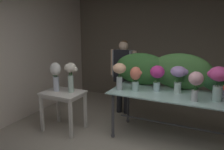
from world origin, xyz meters
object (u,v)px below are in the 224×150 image
at_px(display_table_glass, 177,101).
at_px(vase_cream_lisianthus_tall, 71,73).
at_px(vase_blush_ranunculus, 196,82).
at_px(vase_magenta_hydrangea, 157,74).
at_px(florist, 123,70).
at_px(vase_fuchsia_tulips, 219,79).
at_px(side_table_white, 63,97).
at_px(vase_coral_carnations, 136,77).
at_px(vase_lilac_stock, 179,75).
at_px(vase_white_roses_tall, 55,74).
at_px(vase_peach_peonies, 119,72).

relative_size(display_table_glass, vase_cream_lisianthus_tall, 4.06).
bearing_deg(vase_blush_ranunculus, vase_magenta_hydrangea, 157.94).
height_order(florist, vase_fuchsia_tulips, florist).
bearing_deg(side_table_white, display_table_glass, 13.37).
height_order(display_table_glass, vase_blush_ranunculus, vase_blush_ranunculus).
distance_m(florist, vase_coral_carnations, 1.08).
xyz_separation_m(vase_lilac_stock, vase_white_roses_tall, (-2.08, -0.54, -0.07)).
bearing_deg(display_table_glass, florist, 149.08).
bearing_deg(vase_lilac_stock, vase_coral_carnations, -163.02).
bearing_deg(vase_lilac_stock, florist, 151.68).
distance_m(florist, vase_cream_lisianthus_tall, 1.29).
bearing_deg(vase_cream_lisianthus_tall, display_table_glass, 12.77).
height_order(vase_coral_carnations, vase_peach_peonies, vase_peach_peonies).
relative_size(vase_peach_peonies, vase_white_roses_tall, 0.89).
relative_size(vase_blush_ranunculus, vase_peach_peonies, 0.96).
bearing_deg(vase_cream_lisianthus_tall, vase_white_roses_tall, -169.41).
bearing_deg(vase_peach_peonies, side_table_white, -164.02).
distance_m(display_table_glass, vase_cream_lisianthus_tall, 1.88).
height_order(vase_blush_ranunculus, vase_white_roses_tall, vase_blush_ranunculus).
relative_size(vase_lilac_stock, vase_peach_peonies, 0.96).
height_order(vase_coral_carnations, vase_fuchsia_tulips, vase_fuchsia_tulips).
xyz_separation_m(vase_coral_carnations, vase_peach_peonies, (-0.28, -0.06, 0.06)).
distance_m(vase_lilac_stock, vase_white_roses_tall, 2.15).
distance_m(vase_peach_peonies, vase_cream_lisianthus_tall, 0.88).
xyz_separation_m(vase_magenta_hydrangea, vase_cream_lisianthus_tall, (-1.45, -0.44, -0.03)).
height_order(display_table_glass, vase_fuchsia_tulips, vase_fuchsia_tulips).
relative_size(vase_fuchsia_tulips, vase_magenta_hydrangea, 1.18).
xyz_separation_m(florist, vase_white_roses_tall, (-0.80, -1.23, 0.08)).
height_order(side_table_white, vase_magenta_hydrangea, vase_magenta_hydrangea).
bearing_deg(vase_white_roses_tall, vase_peach_peonies, 14.00).
distance_m(side_table_white, vase_coral_carnations, 1.38).
distance_m(vase_coral_carnations, vase_fuchsia_tulips, 1.27).
relative_size(side_table_white, vase_white_roses_tall, 1.39).
height_order(display_table_glass, florist, florist).
relative_size(florist, vase_peach_peonies, 3.39).
relative_size(side_table_white, vase_coral_carnations, 1.74).
bearing_deg(vase_lilac_stock, vase_blush_ranunculus, -45.28).
bearing_deg(display_table_glass, vase_white_roses_tall, -167.54).
distance_m(vase_fuchsia_tulips, vase_cream_lisianthus_tall, 2.41).
height_order(vase_magenta_hydrangea, vase_peach_peonies, vase_peach_peonies).
bearing_deg(vase_peach_peonies, vase_coral_carnations, 11.70).
bearing_deg(vase_peach_peonies, vase_blush_ranunculus, -2.16).
relative_size(side_table_white, vase_peach_peonies, 1.57).
bearing_deg(vase_lilac_stock, vase_fuchsia_tulips, -14.28).
relative_size(vase_coral_carnations, vase_cream_lisianthus_tall, 0.78).
bearing_deg(vase_coral_carnations, vase_lilac_stock, 16.98).
relative_size(vase_fuchsia_tulips, vase_cream_lisianthus_tall, 0.97).
bearing_deg(vase_cream_lisianthus_tall, vase_blush_ranunculus, 4.97).
relative_size(vase_coral_carnations, vase_white_roses_tall, 0.80).
distance_m(florist, vase_magenta_hydrangea, 1.19).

